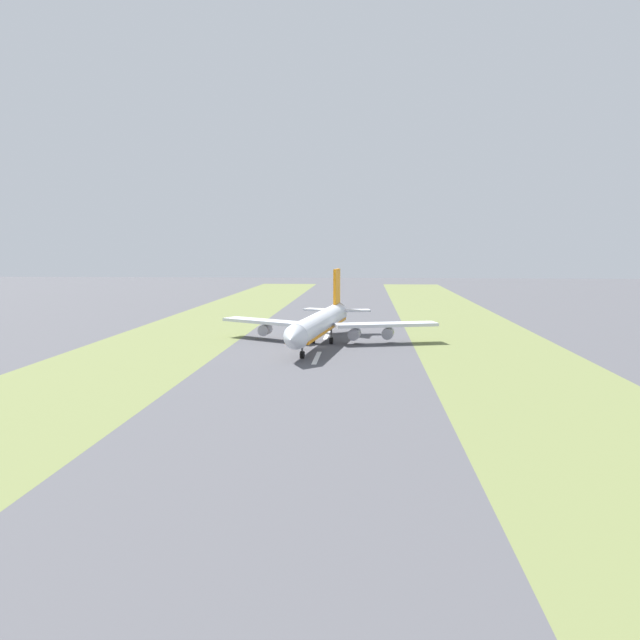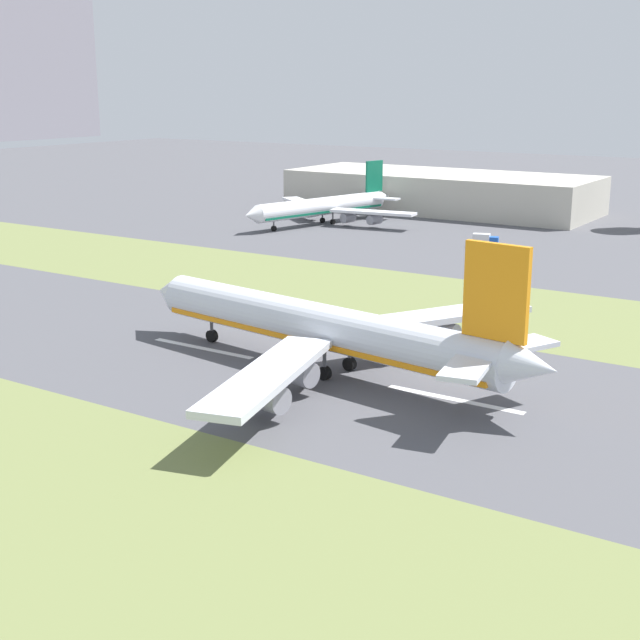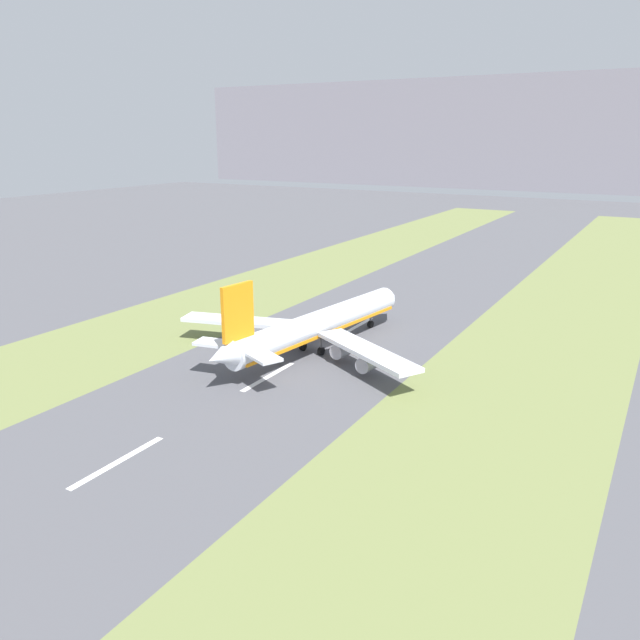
# 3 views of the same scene
# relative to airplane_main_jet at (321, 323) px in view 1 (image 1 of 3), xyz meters

# --- Properties ---
(ground_plane) EXTENTS (800.00, 800.00, 0.00)m
(ground_plane) POSITION_rel_airplane_main_jet_xyz_m (-0.41, 4.69, -6.02)
(ground_plane) COLOR #4C4C51
(grass_median_west) EXTENTS (40.00, 600.00, 0.01)m
(grass_median_west) POSITION_rel_airplane_main_jet_xyz_m (-45.41, 4.69, -6.02)
(grass_median_west) COLOR olive
(grass_median_west) RESTS_ON ground
(grass_median_east) EXTENTS (40.00, 600.00, 0.01)m
(grass_median_east) POSITION_rel_airplane_main_jet_xyz_m (44.59, 4.69, -6.02)
(grass_median_east) COLOR olive
(grass_median_east) RESTS_ON ground
(centreline_dash_near) EXTENTS (1.20, 18.00, 0.01)m
(centreline_dash_near) POSITION_rel_airplane_main_jet_xyz_m (-0.41, -58.11, -6.01)
(centreline_dash_near) COLOR silver
(centreline_dash_near) RESTS_ON ground
(centreline_dash_mid) EXTENTS (1.20, 18.00, 0.01)m
(centreline_dash_mid) POSITION_rel_airplane_main_jet_xyz_m (-0.41, -18.11, -6.01)
(centreline_dash_mid) COLOR silver
(centreline_dash_mid) RESTS_ON ground
(centreline_dash_far) EXTENTS (1.20, 18.00, 0.01)m
(centreline_dash_far) POSITION_rel_airplane_main_jet_xyz_m (-0.41, 21.89, -6.01)
(centreline_dash_far) COLOR silver
(centreline_dash_far) RESTS_ON ground
(airplane_main_jet) EXTENTS (63.58, 67.14, 20.20)m
(airplane_main_jet) POSITION_rel_airplane_main_jet_xyz_m (0.00, 0.00, 0.00)
(airplane_main_jet) COLOR silver
(airplane_main_jet) RESTS_ON ground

